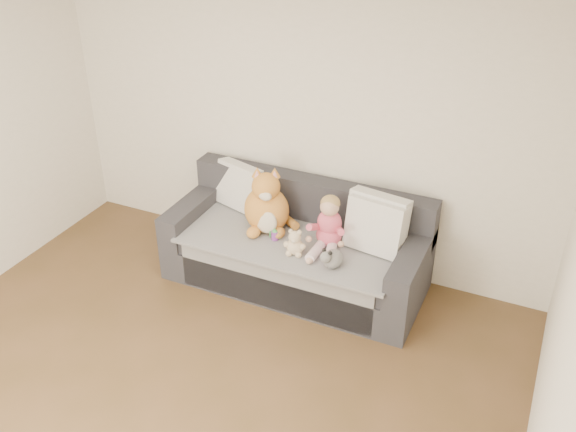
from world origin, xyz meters
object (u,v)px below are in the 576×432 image
(teddy_bear, at_px, (295,244))
(sofa, at_px, (297,250))
(toddler, at_px, (328,226))
(sippy_cup, at_px, (275,234))
(plush_cat, at_px, (267,207))

(teddy_bear, bearing_deg, sofa, 99.13)
(toddler, bearing_deg, sofa, 158.89)
(teddy_bear, bearing_deg, toddler, 37.11)
(sofa, distance_m, teddy_bear, 0.40)
(toddler, distance_m, teddy_bear, 0.31)
(sofa, relative_size, teddy_bear, 9.54)
(sofa, distance_m, sippy_cup, 0.30)
(teddy_bear, distance_m, sippy_cup, 0.27)
(plush_cat, distance_m, teddy_bear, 0.47)
(toddler, distance_m, sippy_cup, 0.46)
(plush_cat, xyz_separation_m, teddy_bear, (0.37, -0.26, -0.13))
(sofa, height_order, teddy_bear, sofa)
(plush_cat, bearing_deg, sippy_cup, -66.42)
(sippy_cup, bearing_deg, toddler, 12.18)
(sippy_cup, bearing_deg, teddy_bear, -27.86)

